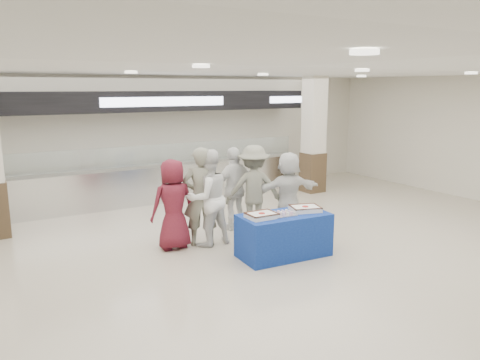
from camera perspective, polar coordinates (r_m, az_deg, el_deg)
ground at (r=7.86m, az=5.65°, el=-10.41°), size 14.00×14.00×0.00m
serving_line at (r=12.19m, az=-9.47°, el=2.90°), size 8.70×0.85×2.80m
column_right at (r=13.15m, az=8.96°, el=5.15°), size 0.55×0.55×3.20m
display_table at (r=8.19m, az=5.35°, el=-6.71°), size 1.60×0.89×0.75m
sheet_cake_left at (r=7.82m, az=2.67°, el=-4.28°), size 0.49×0.38×0.10m
sheet_cake_right at (r=8.32m, az=7.95°, el=-3.42°), size 0.59×0.52×0.10m
cupcake_tray at (r=8.01m, az=5.26°, el=-4.07°), size 0.43×0.33×0.07m
civilian_maroon at (r=8.49m, az=-8.16°, el=-2.96°), size 0.81×0.54×1.65m
soldier_a at (r=8.61m, az=-4.78°, el=-2.04°), size 0.79×0.66×1.84m
chef_tall at (r=8.61m, az=-3.98°, el=-2.18°), size 0.94×0.77×1.79m
chef_short at (r=9.58m, az=-0.65°, el=-1.04°), size 1.04×0.52×1.71m
soldier_b at (r=9.47m, az=1.67°, el=-1.03°), size 1.31×1.07×1.76m
civilian_white at (r=9.57m, az=5.88°, el=-1.38°), size 1.57×0.75×1.62m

